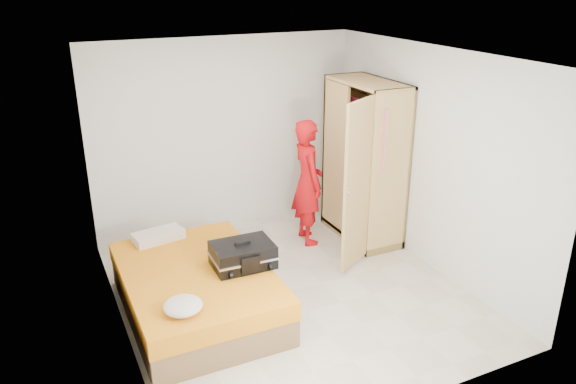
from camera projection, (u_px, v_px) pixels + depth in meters
name	position (u px, v px, depth m)	size (l,w,h in m)	color
room	(290.00, 183.00, 5.82)	(4.00, 4.02, 2.60)	beige
bed	(197.00, 291.00, 5.83)	(1.42, 2.02, 0.50)	brown
wardrobe	(364.00, 167.00, 7.22)	(1.10, 1.47, 2.10)	tan
person	(308.00, 182.00, 7.21)	(0.60, 0.39, 1.65)	red
suitcase	(243.00, 255.00, 5.78)	(0.65, 0.50, 0.28)	black
round_cushion	(183.00, 306.00, 5.00)	(0.35, 0.35, 0.13)	beige
pillow	(158.00, 236.00, 6.36)	(0.56, 0.28, 0.10)	beige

